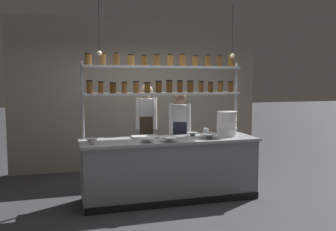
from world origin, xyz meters
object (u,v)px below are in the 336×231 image
prep_bowl_center_back (169,139)px  prep_bowl_near_right (147,140)px  prep_bowl_near_left (193,134)px  chef_left (146,127)px  cutting_board (145,137)px  prep_bowl_far_left (90,140)px  serving_cup_front (94,142)px  container_stack (227,124)px  spice_shelf_unit (163,82)px  prep_bowl_center_front (209,136)px  serving_cup_by_board (206,131)px  chef_center (180,133)px

prep_bowl_center_back → prep_bowl_near_right: 0.31m
prep_bowl_center_back → prep_bowl_near_left: bearing=40.0°
chef_left → cutting_board: 0.63m
prep_bowl_far_left → serving_cup_front: bearing=-84.3°
container_stack → spice_shelf_unit: bearing=162.7°
chef_left → serving_cup_front: size_ratio=19.90×
cutting_board → prep_bowl_near_right: size_ratio=1.81×
prep_bowl_near_left → prep_bowl_center_front: 0.35m
prep_bowl_far_left → prep_bowl_near_right: bearing=-20.0°
serving_cup_front → chef_left: bearing=45.7°
prep_bowl_near_right → serving_cup_front: size_ratio=2.56×
serving_cup_front → serving_cup_by_board: (1.82, 0.43, 0.01)m
prep_bowl_center_back → prep_bowl_far_left: 1.12m
container_stack → prep_bowl_near_left: container_stack is taller
prep_bowl_far_left → serving_cup_by_board: 1.85m
prep_bowl_near_right → serving_cup_front: serving_cup_front is taller
spice_shelf_unit → prep_bowl_near_right: 1.05m
chef_center → serving_cup_by_board: size_ratio=15.83×
chef_left → serving_cup_front: bearing=-120.5°
chef_center → prep_bowl_near_right: 1.07m
cutting_board → prep_bowl_far_left: bearing=-170.2°
spice_shelf_unit → prep_bowl_center_back: spice_shelf_unit is taller
spice_shelf_unit → cutting_board: spice_shelf_unit is taller
chef_left → chef_center: size_ratio=1.07×
cutting_board → prep_bowl_far_left: (-0.83, -0.14, 0.01)m
cutting_board → chef_center: bearing=27.5°
chef_left → serving_cup_front: (-0.97, -0.99, -0.04)m
chef_left → container_stack: size_ratio=4.47×
prep_bowl_center_front → serving_cup_by_board: bearing=73.7°
chef_center → prep_bowl_near_right: chef_center is taller
prep_bowl_center_front → serving_cup_front: size_ratio=3.21×
chef_left → prep_bowl_center_front: 1.20m
prep_bowl_near_right → serving_cup_front: 0.74m
container_stack → prep_bowl_center_front: 0.44m
spice_shelf_unit → cutting_board: (-0.32, -0.12, -0.83)m
cutting_board → prep_bowl_far_left: 0.84m
prep_bowl_near_left → prep_bowl_center_front: size_ratio=0.66×
prep_bowl_center_back → chef_left: bearing=94.4°
container_stack → prep_bowl_far_left: bearing=179.0°
prep_bowl_center_front → prep_bowl_far_left: bearing=173.2°
prep_bowl_near_left → prep_bowl_center_front: bearing=-67.0°
prep_bowl_near_left → serving_cup_by_board: size_ratio=1.81×
prep_bowl_center_back → serving_cup_front: size_ratio=2.99×
prep_bowl_near_right → chef_center: bearing=46.3°
prep_bowl_far_left → prep_bowl_center_back: bearing=-16.4°
prep_bowl_near_left → prep_bowl_far_left: (-1.59, -0.12, -0.00)m
chef_center → prep_bowl_far_left: bearing=-144.9°
prep_bowl_near_left → container_stack: bearing=-16.9°
prep_bowl_center_front → cutting_board: bearing=158.9°
prep_bowl_center_back → prep_bowl_near_right: size_ratio=1.17×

